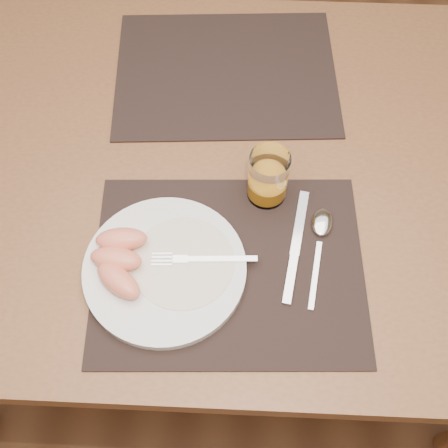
% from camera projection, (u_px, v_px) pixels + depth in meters
% --- Properties ---
extents(ground, '(5.00, 5.00, 0.00)m').
position_uv_depth(ground, '(221.00, 306.00, 1.70)').
color(ground, brown).
rests_on(ground, ground).
extents(table, '(1.40, 0.90, 0.75)m').
position_uv_depth(table, '(219.00, 185.00, 1.12)').
color(table, brown).
rests_on(table, ground).
extents(placemat_near, '(0.47, 0.37, 0.00)m').
position_uv_depth(placemat_near, '(229.00, 267.00, 0.94)').
color(placemat_near, black).
rests_on(placemat_near, table).
extents(placemat_far, '(0.47, 0.38, 0.00)m').
position_uv_depth(placemat_far, '(226.00, 73.00, 1.16)').
color(placemat_far, black).
rests_on(placemat_far, table).
extents(plate, '(0.27, 0.27, 0.02)m').
position_uv_depth(plate, '(165.00, 269.00, 0.93)').
color(plate, white).
rests_on(plate, placemat_near).
extents(plate_dressing, '(0.17, 0.17, 0.00)m').
position_uv_depth(plate_dressing, '(183.00, 262.00, 0.92)').
color(plate_dressing, white).
rests_on(plate_dressing, plate).
extents(fork, '(0.18, 0.03, 0.00)m').
position_uv_depth(fork, '(195.00, 259.00, 0.92)').
color(fork, silver).
rests_on(fork, plate).
extents(knife, '(0.05, 0.22, 0.01)m').
position_uv_depth(knife, '(294.00, 255.00, 0.94)').
color(knife, silver).
rests_on(knife, placemat_near).
extents(spoon, '(0.05, 0.19, 0.01)m').
position_uv_depth(spoon, '(321.00, 230.00, 0.97)').
color(spoon, silver).
rests_on(spoon, placemat_near).
extents(juice_glass, '(0.07, 0.07, 0.11)m').
position_uv_depth(juice_glass, '(268.00, 179.00, 0.97)').
color(juice_glass, white).
rests_on(juice_glass, placemat_near).
extents(grapefruit_wedges, '(0.10, 0.14, 0.03)m').
position_uv_depth(grapefruit_wedges, '(119.00, 259.00, 0.91)').
color(grapefruit_wedges, '#F08362').
rests_on(grapefruit_wedges, plate).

